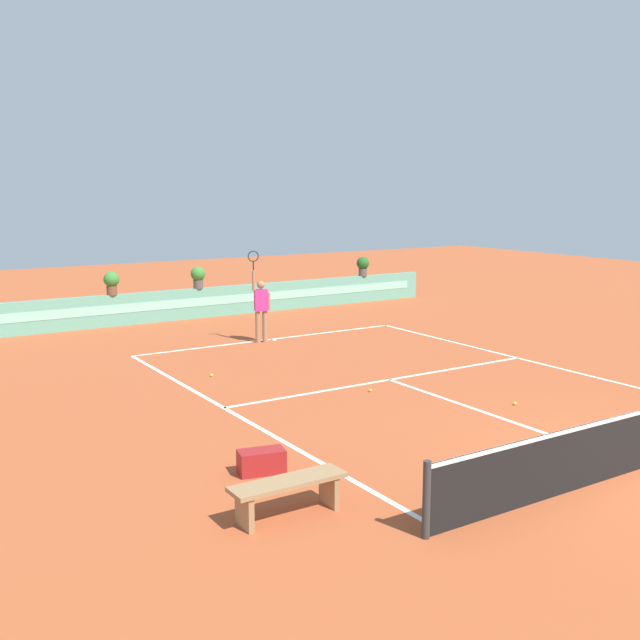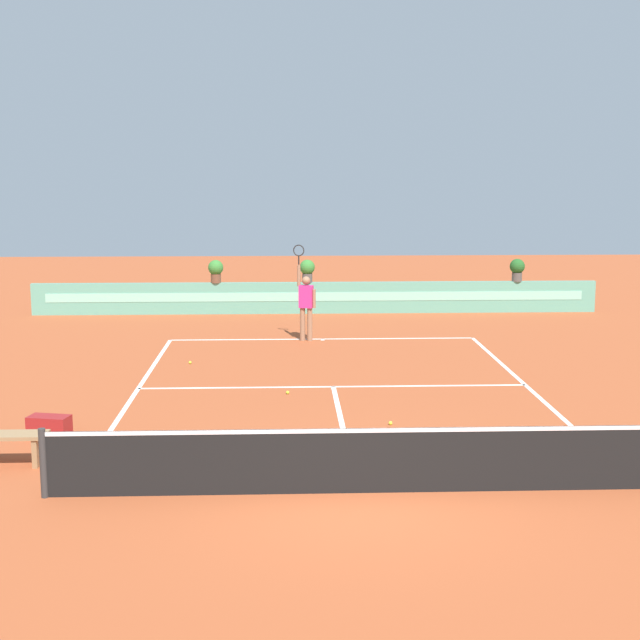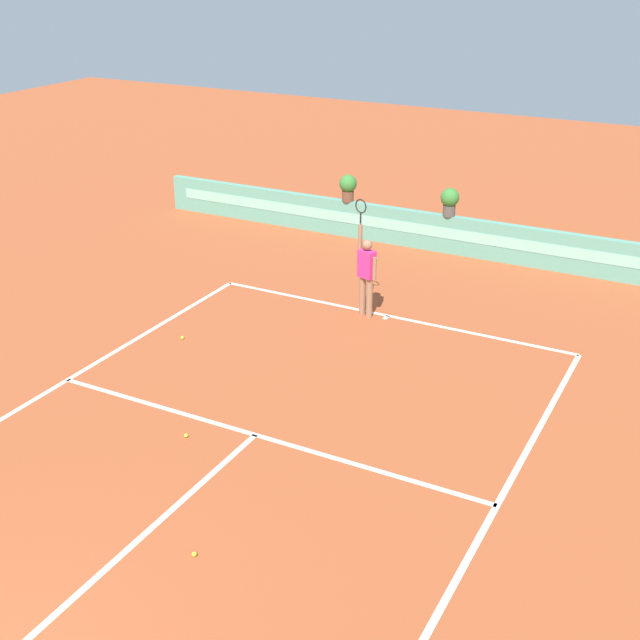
# 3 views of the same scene
# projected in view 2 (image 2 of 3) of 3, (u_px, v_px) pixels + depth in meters

# --- Properties ---
(ground_plane) EXTENTS (60.00, 60.00, 0.00)m
(ground_plane) POSITION_uv_depth(u_px,v_px,m) (334.00, 391.00, 18.84)
(ground_plane) COLOR #A84C28
(court_lines) EXTENTS (8.32, 11.94, 0.01)m
(court_lines) POSITION_uv_depth(u_px,v_px,m) (333.00, 383.00, 19.55)
(court_lines) COLOR white
(court_lines) RESTS_ON ground
(net) EXTENTS (8.92, 0.10, 1.00)m
(net) POSITION_uv_depth(u_px,v_px,m) (358.00, 458.00, 12.84)
(net) COLOR #333333
(net) RESTS_ON ground
(back_wall_barrier) EXTENTS (18.00, 0.21, 1.00)m
(back_wall_barrier) POSITION_uv_depth(u_px,v_px,m) (316.00, 298.00, 29.00)
(back_wall_barrier) COLOR #60A88E
(back_wall_barrier) RESTS_ON ground
(gear_bag) EXTENTS (0.76, 0.51, 0.36)m
(gear_bag) POSITION_uv_depth(u_px,v_px,m) (49.00, 426.00, 15.65)
(gear_bag) COLOR maroon
(gear_bag) RESTS_ON ground
(tennis_player) EXTENTS (0.60, 0.31, 2.58)m
(tennis_player) POSITION_uv_depth(u_px,v_px,m) (306.00, 302.00, 24.25)
(tennis_player) COLOR #9E7051
(tennis_player) RESTS_ON ground
(tennis_ball_near_baseline) EXTENTS (0.07, 0.07, 0.07)m
(tennis_ball_near_baseline) POSITION_uv_depth(u_px,v_px,m) (391.00, 423.00, 16.36)
(tennis_ball_near_baseline) COLOR #CCE033
(tennis_ball_near_baseline) RESTS_ON ground
(tennis_ball_mid_court) EXTENTS (0.07, 0.07, 0.07)m
(tennis_ball_mid_court) POSITION_uv_depth(u_px,v_px,m) (190.00, 362.00, 21.50)
(tennis_ball_mid_court) COLOR #CCE033
(tennis_ball_mid_court) RESTS_ON ground
(tennis_ball_by_sideline) EXTENTS (0.07, 0.07, 0.07)m
(tennis_ball_by_sideline) POSITION_uv_depth(u_px,v_px,m) (288.00, 392.00, 18.61)
(tennis_ball_by_sideline) COLOR #CCE033
(tennis_ball_by_sideline) RESTS_ON ground
(potted_plant_left) EXTENTS (0.48, 0.48, 0.72)m
(potted_plant_left) POSITION_uv_depth(u_px,v_px,m) (216.00, 270.00, 28.73)
(potted_plant_left) COLOR brown
(potted_plant_left) RESTS_ON back_wall_barrier
(potted_plant_centre) EXTENTS (0.48, 0.48, 0.72)m
(potted_plant_centre) POSITION_uv_depth(u_px,v_px,m) (307.00, 269.00, 28.84)
(potted_plant_centre) COLOR #514C47
(potted_plant_centre) RESTS_ON back_wall_barrier
(potted_plant_far_right) EXTENTS (0.48, 0.48, 0.72)m
(potted_plant_far_right) POSITION_uv_depth(u_px,v_px,m) (517.00, 268.00, 29.10)
(potted_plant_far_right) COLOR #514C47
(potted_plant_far_right) RESTS_ON back_wall_barrier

